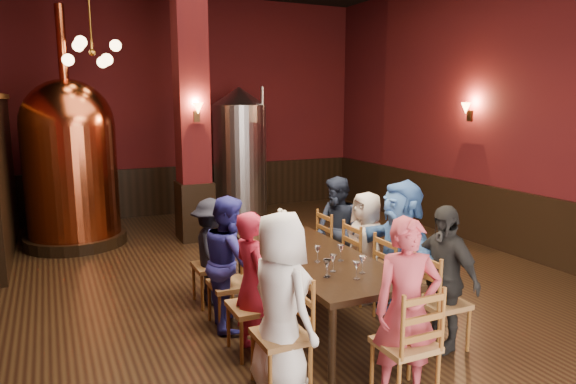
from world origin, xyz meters
name	(u,v)px	position (x,y,z in m)	size (l,w,h in m)	color
room	(276,111)	(0.00, 0.00, 2.25)	(10.00, 10.02, 4.50)	black
wainscot_right	(504,220)	(3.96, 0.00, 0.50)	(0.08, 9.90, 1.00)	black
wainscot_back	(182,190)	(0.00, 4.96, 0.50)	(7.90, 0.08, 1.00)	black
column	(192,108)	(-0.30, 2.80, 2.25)	(0.58, 0.58, 4.50)	#450E10
partition	(2,178)	(-3.20, 3.20, 1.20)	(0.22, 3.50, 2.40)	black
pendant_cluster	(92,53)	(-1.80, 2.90, 3.10)	(0.90, 0.90, 1.70)	#A57226
sconce_wall	(470,111)	(3.90, 0.80, 2.20)	(0.20, 0.20, 0.36)	black
sconce_column	(197,111)	(-0.30, 2.50, 2.20)	(0.20, 0.20, 0.36)	black
dining_table	(316,262)	(-0.03, -1.12, 0.69)	(1.02, 2.41, 0.75)	black
chair_0	(281,335)	(-0.89, -2.11, 0.46)	(0.46, 0.46, 0.92)	brown
person_0	(281,302)	(-0.89, -2.11, 0.75)	(0.74, 0.48, 1.51)	white
chair_1	(252,306)	(-0.88, -1.44, 0.46)	(0.46, 0.46, 0.92)	brown
person_1	(252,283)	(-0.88, -1.44, 0.69)	(0.50, 0.33, 1.38)	#B31E38
chair_2	(230,284)	(-0.88, -0.78, 0.46)	(0.46, 0.46, 0.92)	brown
person_2	(230,262)	(-0.88, -0.78, 0.70)	(0.68, 0.34, 1.41)	#2C2D93
chair_3	(212,265)	(-0.87, -0.11, 0.46)	(0.46, 0.46, 0.92)	brown
person_3	(212,252)	(-0.87, -0.11, 0.63)	(0.82, 0.47, 1.26)	black
chair_4	(441,302)	(0.81, -2.12, 0.46)	(0.46, 0.46, 0.92)	brown
person_4	(443,277)	(0.81, -2.12, 0.71)	(0.83, 0.35, 1.42)	black
chair_5	(399,280)	(0.82, -1.45, 0.46)	(0.46, 0.46, 0.92)	brown
person_5	(400,252)	(0.82, -1.45, 0.78)	(1.45, 0.46, 1.56)	#3B6AB2
chair_6	(365,263)	(0.82, -0.79, 0.46)	(0.46, 0.46, 0.92)	brown
person_6	(366,247)	(0.82, -0.79, 0.66)	(0.65, 0.42, 1.32)	beige
chair_7	(337,248)	(0.83, -0.12, 0.46)	(0.46, 0.46, 0.92)	brown
person_7	(338,230)	(0.83, -0.12, 0.70)	(0.68, 0.34, 1.41)	#1D253A
chair_8	(405,343)	(-0.04, -2.67, 0.46)	(0.46, 0.46, 0.92)	brown
person_8	(407,310)	(-0.04, -2.67, 0.75)	(0.54, 0.36, 1.49)	#AA3845
copper_kettle	(70,161)	(-2.21, 3.31, 1.40)	(1.84, 1.84, 3.85)	black
steel_vessel	(240,152)	(1.07, 4.28, 1.32)	(1.19, 1.19, 2.65)	#B2B2B7
rose_vase	(283,217)	(0.03, -0.14, 0.96)	(0.19, 0.19, 0.32)	white
wine_glass_0	(318,254)	(-0.11, -1.31, 0.83)	(0.07, 0.07, 0.17)	white
wine_glass_1	(362,265)	(0.11, -1.79, 0.83)	(0.07, 0.07, 0.17)	white
wine_glass_2	(270,234)	(-0.24, -0.39, 0.83)	(0.07, 0.07, 0.17)	white
wine_glass_3	(357,271)	(-0.03, -1.91, 0.83)	(0.07, 0.07, 0.17)	white
wine_glass_4	(296,240)	(-0.08, -0.74, 0.83)	(0.07, 0.07, 0.17)	white
wine_glass_5	(333,263)	(-0.12, -1.63, 0.83)	(0.07, 0.07, 0.17)	white
wine_glass_6	(328,268)	(-0.24, -1.73, 0.83)	(0.07, 0.07, 0.17)	white
wine_glass_7	(284,233)	(-0.07, -0.40, 0.83)	(0.07, 0.07, 0.17)	white
wine_glass_8	(341,253)	(0.12, -1.38, 0.83)	(0.07, 0.07, 0.17)	white
wine_glass_9	(327,269)	(-0.25, -1.75, 0.83)	(0.07, 0.07, 0.17)	white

